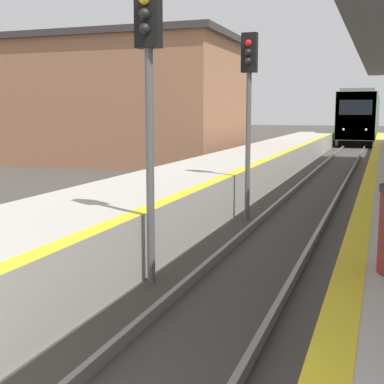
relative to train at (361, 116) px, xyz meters
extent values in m
cube|color=black|center=(0.00, 0.07, -1.87)|extent=(2.35, 20.23, 0.55)
cube|color=#477247|center=(0.00, 0.07, 0.12)|extent=(2.76, 22.48, 3.43)
cube|color=yellow|center=(0.00, -11.09, 0.12)|extent=(2.71, 0.16, 3.36)
cube|color=black|center=(0.00, -11.15, 0.72)|extent=(2.21, 0.06, 1.03)
cube|color=slate|center=(0.00, 0.07, 1.95)|extent=(2.35, 21.35, 0.24)
sphere|color=white|center=(-0.76, -11.15, -0.82)|extent=(0.18, 0.18, 0.18)
sphere|color=white|center=(0.76, -11.15, -0.82)|extent=(0.18, 0.18, 0.18)
cylinder|color=#595959|center=(-1.33, -43.24, -0.40)|extent=(0.12, 0.12, 3.48)
cube|color=black|center=(-1.33, -43.24, 1.79)|extent=(0.36, 0.20, 0.90)
sphere|color=black|center=(-1.33, -43.37, 1.79)|extent=(0.16, 0.16, 0.16)
sphere|color=black|center=(-1.33, -43.37, 1.58)|extent=(0.16, 0.16, 0.16)
cylinder|color=#595959|center=(-1.12, -38.01, -0.40)|extent=(0.12, 0.12, 3.48)
cube|color=black|center=(-1.12, -38.01, 1.79)|extent=(0.36, 0.20, 0.90)
sphere|color=red|center=(-1.12, -38.14, 1.99)|extent=(0.16, 0.16, 0.16)
sphere|color=black|center=(-1.12, -38.14, 1.79)|extent=(0.16, 0.16, 0.16)
sphere|color=black|center=(-1.12, -38.14, 1.58)|extent=(0.16, 0.16, 0.16)
cube|color=#9E6B4C|center=(-10.64, -25.37, 0.81)|extent=(11.03, 7.95, 5.91)
cube|color=#383333|center=(-10.64, -25.37, 3.91)|extent=(11.59, 8.35, 0.30)
camera|label=1|loc=(1.89, -50.44, 0.44)|focal=50.00mm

